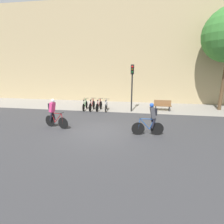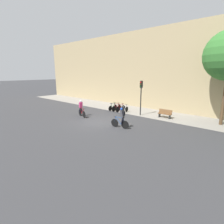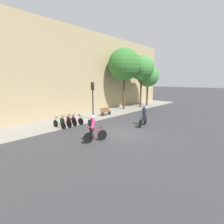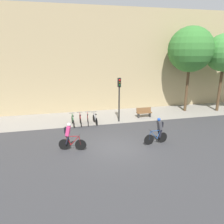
# 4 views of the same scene
# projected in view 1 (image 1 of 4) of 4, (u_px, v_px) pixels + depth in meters

# --- Properties ---
(ground) EXTENTS (200.00, 200.00, 0.00)m
(ground) POSITION_uv_depth(u_px,v_px,m) (98.00, 131.00, 10.18)
(ground) COLOR #333335
(kerb_strip) EXTENTS (44.00, 4.50, 0.01)m
(kerb_strip) POSITION_uv_depth(u_px,v_px,m) (115.00, 106.00, 16.62)
(kerb_strip) COLOR gray
(kerb_strip) RESTS_ON ground
(building_facade) EXTENTS (44.00, 0.60, 10.04)m
(building_facade) POSITION_uv_depth(u_px,v_px,m) (119.00, 53.00, 17.78)
(building_facade) COLOR tan
(building_facade) RESTS_ON ground
(cyclist_pink) EXTENTS (1.70, 0.61, 1.80)m
(cyclist_pink) POSITION_uv_depth(u_px,v_px,m) (54.00, 113.00, 10.66)
(cyclist_pink) COLOR black
(cyclist_pink) RESTS_ON ground
(cyclist_grey) EXTENTS (1.75, 0.51, 1.80)m
(cyclist_grey) POSITION_uv_depth(u_px,v_px,m) (151.00, 119.00, 9.43)
(cyclist_grey) COLOR black
(cyclist_grey) RESTS_ON ground
(parked_bike_0) EXTENTS (0.46, 1.69, 0.96)m
(parked_bike_0) POSITION_uv_depth(u_px,v_px,m) (85.00, 105.00, 15.16)
(parked_bike_0) COLOR black
(parked_bike_0) RESTS_ON ground
(parked_bike_1) EXTENTS (0.46, 1.75, 0.99)m
(parked_bike_1) POSITION_uv_depth(u_px,v_px,m) (92.00, 105.00, 15.06)
(parked_bike_1) COLOR black
(parked_bike_1) RESTS_ON ground
(parked_bike_2) EXTENTS (0.46, 1.69, 0.98)m
(parked_bike_2) POSITION_uv_depth(u_px,v_px,m) (99.00, 106.00, 14.97)
(parked_bike_2) COLOR black
(parked_bike_2) RESTS_ON ground
(parked_bike_3) EXTENTS (0.46, 1.59, 0.95)m
(parked_bike_3) POSITION_uv_depth(u_px,v_px,m) (106.00, 106.00, 14.88)
(parked_bike_3) COLOR black
(parked_bike_3) RESTS_ON ground
(traffic_light_pole) EXTENTS (0.26, 0.30, 3.82)m
(traffic_light_pole) POSITION_uv_depth(u_px,v_px,m) (132.00, 80.00, 14.06)
(traffic_light_pole) COLOR black
(traffic_light_pole) RESTS_ON ground
(bench) EXTENTS (1.42, 0.44, 0.89)m
(bench) POSITION_uv_depth(u_px,v_px,m) (163.00, 105.00, 14.85)
(bench) COLOR brown
(bench) RESTS_ON ground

